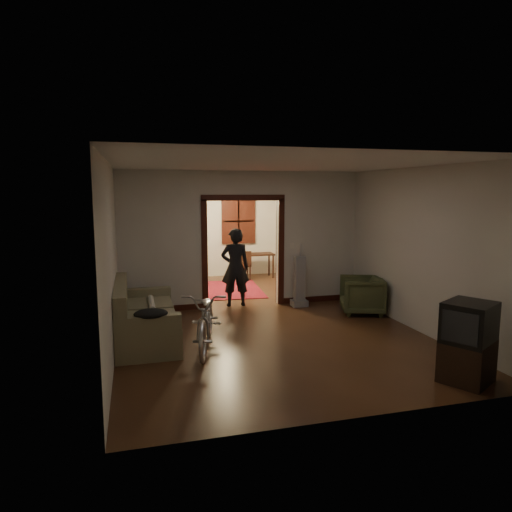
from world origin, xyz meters
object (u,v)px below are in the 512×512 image
object	(u,v)px
sofa	(146,312)
armchair	(362,295)
locker	(169,247)
desk	(257,266)
bicycle	(207,318)
person	(235,267)

from	to	relation	value
sofa	armchair	xyz separation A→B (m)	(4.15, 0.60, -0.11)
sofa	locker	world-z (taller)	locker
desk	bicycle	bearing A→B (deg)	-97.55
bicycle	armchair	world-z (taller)	bicycle
person	locker	distance (m)	3.43
bicycle	locker	size ratio (longest dim) A/B	1.00
armchair	person	distance (m)	2.63
armchair	locker	distance (m)	5.64
armchair	locker	world-z (taller)	locker
bicycle	locker	distance (m)	5.72
person	sofa	bearing A→B (deg)	46.93
sofa	armchair	distance (m)	4.19
bicycle	locker	xyz separation A→B (m)	(-0.12, 5.71, 0.42)
armchair	sofa	bearing A→B (deg)	-63.07
armchair	desk	world-z (taller)	armchair
bicycle	armchair	size ratio (longest dim) A/B	2.23
locker	desk	size ratio (longest dim) A/B	1.98
armchair	bicycle	bearing A→B (deg)	-50.70
sofa	desk	distance (m)	5.72
person	locker	world-z (taller)	locker
armchair	person	bearing A→B (deg)	-99.87
person	armchair	bearing A→B (deg)	153.95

